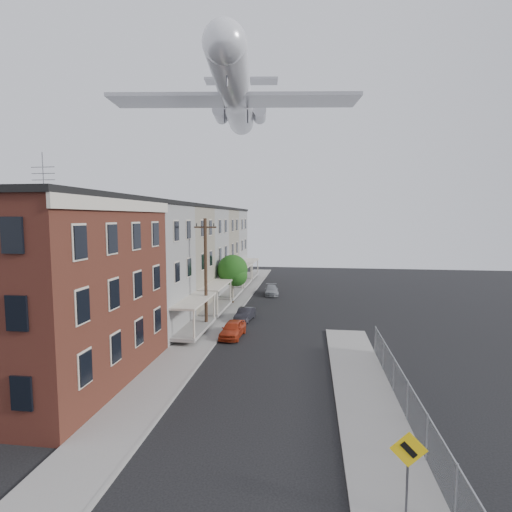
% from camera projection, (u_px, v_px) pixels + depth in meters
% --- Properties ---
extents(ground, '(120.00, 120.00, 0.00)m').
position_uv_depth(ground, '(230.00, 481.00, 13.75)').
color(ground, black).
rests_on(ground, ground).
extents(sidewalk_left, '(3.00, 62.00, 0.12)m').
position_uv_depth(sidewalk_left, '(224.00, 312.00, 38.15)').
color(sidewalk_left, gray).
rests_on(sidewalk_left, ground).
extents(sidewalk_right, '(3.00, 26.00, 0.12)m').
position_uv_depth(sidewalk_right, '(369.00, 408.00, 18.92)').
color(sidewalk_right, gray).
rests_on(sidewalk_right, ground).
extents(curb_left, '(0.15, 62.00, 0.14)m').
position_uv_depth(curb_left, '(239.00, 312.00, 37.95)').
color(curb_left, gray).
rests_on(curb_left, ground).
extents(curb_right, '(0.15, 26.00, 0.14)m').
position_uv_depth(curb_right, '(338.00, 406.00, 19.11)').
color(curb_right, gray).
rests_on(curb_right, ground).
extents(corner_building, '(10.31, 12.30, 12.15)m').
position_uv_depth(corner_building, '(39.00, 289.00, 21.77)').
color(corner_building, '#3E1613').
rests_on(corner_building, ground).
extents(row_house_a, '(11.98, 7.00, 10.30)m').
position_uv_depth(row_house_a, '(121.00, 268.00, 31.14)').
color(row_house_a, slate).
rests_on(row_house_a, ground).
extents(row_house_b, '(11.98, 7.00, 10.30)m').
position_uv_depth(row_house_b, '(156.00, 259.00, 38.04)').
color(row_house_b, '#72685A').
rests_on(row_house_b, ground).
extents(row_house_c, '(11.98, 7.00, 10.30)m').
position_uv_depth(row_house_c, '(180.00, 253.00, 44.94)').
color(row_house_c, slate).
rests_on(row_house_c, ground).
extents(row_house_d, '(11.98, 7.00, 10.30)m').
position_uv_depth(row_house_d, '(197.00, 248.00, 51.85)').
color(row_house_d, '#72685A').
rests_on(row_house_d, ground).
extents(row_house_e, '(11.98, 7.00, 10.30)m').
position_uv_depth(row_house_e, '(210.00, 244.00, 58.75)').
color(row_house_e, slate).
rests_on(row_house_e, ground).
extents(chainlink_fence, '(0.06, 18.06, 1.90)m').
position_uv_depth(chainlink_fence, '(407.00, 400.00, 17.64)').
color(chainlink_fence, gray).
rests_on(chainlink_fence, ground).
extents(warning_sign, '(1.10, 0.11, 2.80)m').
position_uv_depth(warning_sign, '(408.00, 461.00, 11.80)').
color(warning_sign, '#515156').
rests_on(warning_sign, ground).
extents(utility_pole, '(1.80, 0.26, 9.00)m').
position_uv_depth(utility_pole, '(206.00, 273.00, 31.80)').
color(utility_pole, black).
rests_on(utility_pole, ground).
extents(street_tree, '(3.22, 3.20, 5.20)m').
position_uv_depth(street_tree, '(234.00, 271.00, 41.66)').
color(street_tree, black).
rests_on(street_tree, ground).
extents(car_near, '(1.74, 3.79, 1.26)m').
position_uv_depth(car_near, '(233.00, 329.00, 30.27)').
color(car_near, '#AF3216').
rests_on(car_near, ground).
extents(car_mid, '(1.56, 3.47, 1.11)m').
position_uv_depth(car_mid, '(245.00, 314.00, 35.15)').
color(car_mid, black).
rests_on(car_mid, ground).
extents(car_far, '(2.02, 4.01, 1.12)m').
position_uv_depth(car_far, '(272.00, 290.00, 46.79)').
color(car_far, gray).
rests_on(car_far, ground).
extents(airplane, '(23.83, 27.22, 7.84)m').
position_uv_depth(airplane, '(236.00, 96.00, 40.09)').
color(airplane, silver).
rests_on(airplane, ground).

